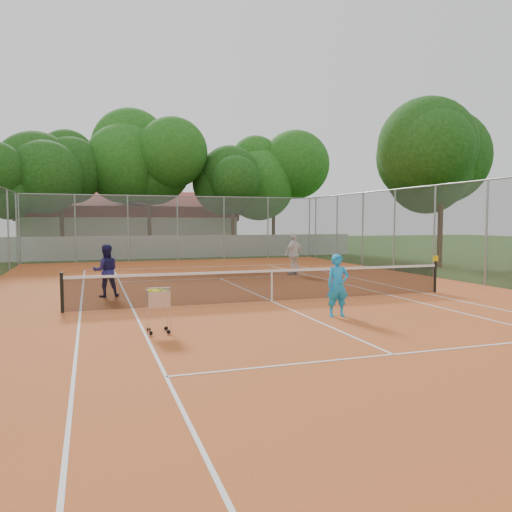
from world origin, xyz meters
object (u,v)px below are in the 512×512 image
object	(u,v)px
clubhouse	(130,224)
player_far_right	(294,254)
player_near	(338,285)
tennis_net	(272,285)
player_far_left	(106,271)
ball_hopper	(158,310)

from	to	relation	value
clubhouse	player_far_right	bearing A→B (deg)	-76.03
player_near	player_far_right	xyz separation A→B (m)	(2.78, 9.48, 0.14)
tennis_net	player_far_left	xyz separation A→B (m)	(-4.74, 2.52, 0.35)
tennis_net	player_far_right	distance (m)	7.60
tennis_net	ball_hopper	xyz separation A→B (m)	(-3.83, -3.28, 0.03)
tennis_net	player_far_left	distance (m)	5.38
tennis_net	clubhouse	bearing A→B (deg)	93.95
player_near	player_far_left	bearing A→B (deg)	142.77
player_far_left	player_far_right	bearing A→B (deg)	-157.02
player_far_left	clubhouse	bearing A→B (deg)	-99.72
player_near	player_far_left	xyz separation A→B (m)	(-5.51, 5.30, 0.04)
player_far_left	ball_hopper	xyz separation A→B (m)	(0.91, -5.80, -0.32)
clubhouse	player_far_left	size ratio (longest dim) A/B	9.74
clubhouse	player_far_right	world-z (taller)	clubhouse
ball_hopper	tennis_net	bearing A→B (deg)	60.88
clubhouse	ball_hopper	xyz separation A→B (m)	(-1.83, -32.28, -1.66)
clubhouse	player_near	xyz separation A→B (m)	(2.77, -31.78, -1.38)
clubhouse	player_far_left	world-z (taller)	clubhouse
player_near	player_far_right	distance (m)	9.88
clubhouse	ball_hopper	world-z (taller)	clubhouse
tennis_net	player_far_right	world-z (taller)	player_far_right
clubhouse	player_far_right	size ratio (longest dim) A/B	8.70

